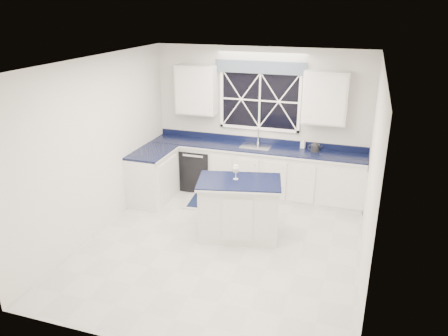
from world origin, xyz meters
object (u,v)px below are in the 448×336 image
(faucet, at_px, (258,136))
(wine_glass, at_px, (236,169))
(kettle, at_px, (315,147))
(island, at_px, (239,208))
(soap_bottle, at_px, (303,143))
(dishwasher, at_px, (200,167))

(faucet, bearing_deg, wine_glass, -87.00)
(faucet, relative_size, kettle, 1.18)
(island, bearing_deg, soap_bottle, 56.99)
(kettle, relative_size, soap_bottle, 1.43)
(dishwasher, distance_m, wine_glass, 2.08)
(faucet, relative_size, island, 0.22)
(dishwasher, relative_size, kettle, 3.20)
(faucet, distance_m, island, 1.91)
(wine_glass, relative_size, soap_bottle, 1.26)
(dishwasher, relative_size, island, 0.60)
(dishwasher, bearing_deg, soap_bottle, 6.48)
(island, xyz_separation_m, soap_bottle, (0.68, 1.82, 0.57))
(faucet, height_order, kettle, faucet)
(kettle, bearing_deg, wine_glass, -130.57)
(kettle, bearing_deg, dishwasher, 172.35)
(soap_bottle, bearing_deg, island, -110.40)
(island, relative_size, kettle, 5.36)
(island, xyz_separation_m, kettle, (0.91, 1.68, 0.56))
(faucet, height_order, soap_bottle, faucet)
(dishwasher, relative_size, faucet, 2.72)
(faucet, relative_size, wine_glass, 1.33)
(wine_glass, bearing_deg, faucet, 93.00)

